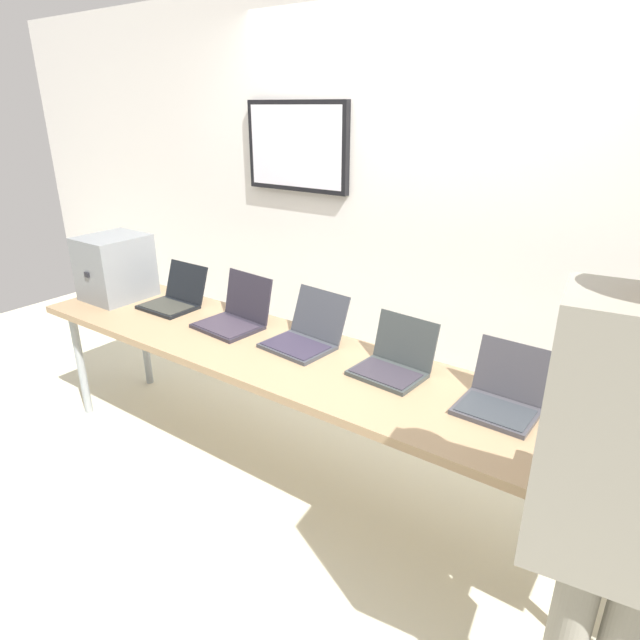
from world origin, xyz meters
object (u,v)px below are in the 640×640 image
(equipment_box, at_px, (115,267))
(laptop_station_2, at_px, (306,334))
(laptop_station_4, at_px, (502,396))
(laptop_station_0, at_px, (175,297))
(laptop_station_1, at_px, (235,315))
(workbench, at_px, (302,366))
(laptop_station_3, at_px, (394,361))
(person, at_px, (634,488))

(equipment_box, height_order, laptop_station_2, equipment_box)
(equipment_box, bearing_deg, laptop_station_4, 1.82)
(equipment_box, xyz_separation_m, laptop_station_0, (0.43, 0.10, -0.14))
(laptop_station_0, bearing_deg, laptop_station_4, -0.64)
(laptop_station_1, bearing_deg, equipment_box, -174.57)
(laptop_station_1, bearing_deg, laptop_station_4, -0.47)
(laptop_station_1, relative_size, laptop_station_4, 1.18)
(laptop_station_2, relative_size, laptop_station_4, 1.21)
(laptop_station_1, height_order, laptop_station_2, laptop_station_1)
(laptop_station_1, distance_m, laptop_station_4, 1.51)
(laptop_station_1, bearing_deg, laptop_station_0, 178.87)
(workbench, xyz_separation_m, equipment_box, (-1.51, 0.02, 0.25))
(laptop_station_2, bearing_deg, laptop_station_1, -177.34)
(equipment_box, relative_size, laptop_station_4, 1.26)
(laptop_station_1, bearing_deg, workbench, -11.68)
(equipment_box, xyz_separation_m, laptop_station_1, (0.95, 0.09, -0.14))
(laptop_station_0, bearing_deg, workbench, -6.62)
(equipment_box, distance_m, laptop_station_0, 0.46)
(laptop_station_2, xyz_separation_m, laptop_station_3, (0.52, -0.01, -0.00))
(laptop_station_1, distance_m, laptop_station_3, 1.00)
(laptop_station_0, bearing_deg, laptop_station_3, 0.12)
(workbench, xyz_separation_m, laptop_station_0, (-1.08, 0.13, 0.10))
(workbench, bearing_deg, laptop_station_3, 16.21)
(workbench, xyz_separation_m, laptop_station_3, (0.44, 0.13, 0.10))
(laptop_station_1, distance_m, person, 2.17)
(workbench, bearing_deg, laptop_station_4, 6.15)
(laptop_station_0, height_order, laptop_station_2, laptop_station_2)
(laptop_station_0, xyz_separation_m, laptop_station_4, (2.03, -0.02, 0.00))
(laptop_station_1, xyz_separation_m, person, (2.02, -0.74, 0.26))
(equipment_box, bearing_deg, laptop_station_2, 4.50)
(laptop_station_1, relative_size, laptop_station_3, 1.11)
(laptop_station_0, height_order, laptop_station_1, laptop_station_1)
(laptop_station_0, relative_size, laptop_station_4, 1.02)
(laptop_station_0, bearing_deg, laptop_station_1, -1.13)
(workbench, relative_size, laptop_station_4, 10.88)
(laptop_station_4, bearing_deg, laptop_station_0, 179.36)
(laptop_station_0, height_order, laptop_station_3, same)
(laptop_station_0, distance_m, laptop_station_2, 1.00)
(laptop_station_0, xyz_separation_m, person, (2.54, -0.75, 0.27))
(laptop_station_1, height_order, laptop_station_3, laptop_station_1)
(equipment_box, bearing_deg, laptop_station_0, 13.24)
(equipment_box, bearing_deg, person, -12.27)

